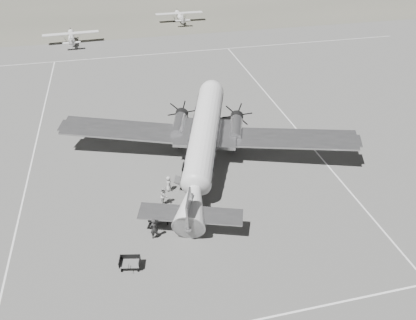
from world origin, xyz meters
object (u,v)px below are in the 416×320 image
object	(u,v)px
dc3_airliner	(203,142)
ramp_agent	(164,196)
ground_crew	(154,228)
light_plane_right	(180,17)
passenger	(169,184)
light_plane_left	(71,38)
baggage_cart_near	(159,217)
baggage_cart_far	(130,263)

from	to	relation	value
dc3_airliner	ramp_agent	xyz separation A→B (m)	(-4.70, -4.87, -2.06)
ground_crew	light_plane_right	bearing A→B (deg)	-120.96
ground_crew	passenger	distance (m)	6.33
light_plane_right	ramp_agent	world-z (taller)	light_plane_right
light_plane_left	baggage_cart_near	bearing A→B (deg)	-83.36
light_plane_left	baggage_cart_near	size ratio (longest dim) A/B	5.33
light_plane_right	baggage_cart_near	world-z (taller)	light_plane_right
baggage_cart_near	baggage_cart_far	distance (m)	5.35
ground_crew	passenger	bearing A→B (deg)	-128.49
baggage_cart_near	passenger	distance (m)	4.45
baggage_cart_far	passenger	world-z (taller)	passenger
light_plane_left	ground_crew	xyz separation A→B (m)	(8.75, -54.13, -0.08)
light_plane_right	passenger	distance (m)	59.26
dc3_airliner	passenger	size ratio (longest dim) A/B	20.11
ramp_agent	light_plane_left	bearing A→B (deg)	27.62
ramp_agent	passenger	bearing A→B (deg)	-3.12
light_plane_left	ground_crew	distance (m)	54.83
light_plane_right	ground_crew	xyz separation A→B (m)	(-13.31, -64.17, -0.09)
light_plane_left	baggage_cart_near	distance (m)	53.18
dc3_airliner	light_plane_left	world-z (taller)	dc3_airliner
baggage_cart_near	passenger	world-z (taller)	passenger
ramp_agent	passenger	size ratio (longest dim) A/B	1.19
baggage_cart_near	ramp_agent	world-z (taller)	ramp_agent
ramp_agent	passenger	xyz separation A→B (m)	(0.66, 1.90, -0.15)
dc3_airliner	light_plane_left	xyz separation A→B (m)	(-14.88, 45.18, -1.94)
ground_crew	ramp_agent	size ratio (longest dim) A/B	1.05
ground_crew	light_plane_left	bearing A→B (deg)	-100.06
dc3_airliner	ramp_agent	world-z (taller)	dc3_airliner
baggage_cart_far	passenger	distance (m)	9.74
light_plane_left	ground_crew	world-z (taller)	light_plane_left
ramp_agent	baggage_cart_far	bearing A→B (deg)	168.35
light_plane_right	ground_crew	size ratio (longest dim) A/B	5.24
light_plane_right	baggage_cart_far	bearing A→B (deg)	-103.08
baggage_cart_far	passenger	bearing A→B (deg)	75.81
light_plane_left	baggage_cart_far	size ratio (longest dim) A/B	6.32
baggage_cart_far	ground_crew	bearing A→B (deg)	63.58
light_plane_left	light_plane_right	xyz separation A→B (m)	(22.06, 10.04, 0.01)
light_plane_right	passenger	xyz separation A→B (m)	(-11.22, -58.19, -0.28)
baggage_cart_near	baggage_cart_far	xyz separation A→B (m)	(-2.81, -4.55, -0.08)
light_plane_left	baggage_cart_far	distance (m)	57.28
dc3_airliner	light_plane_right	distance (m)	55.72
baggage_cart_near	ramp_agent	xyz separation A→B (m)	(0.80, 2.30, 0.39)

